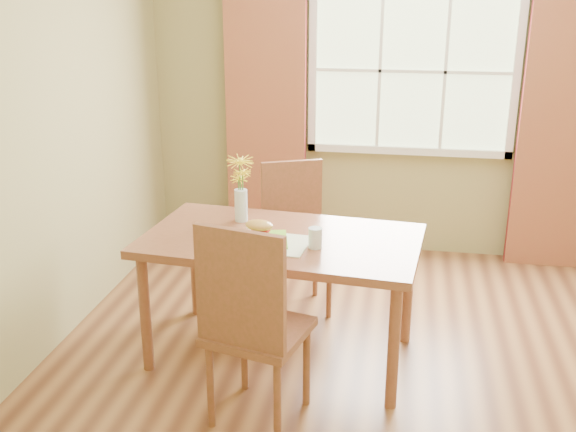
% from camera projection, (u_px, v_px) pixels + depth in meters
% --- Properties ---
extents(room, '(4.24, 3.84, 2.74)m').
position_uv_depth(room, '(410.00, 144.00, 3.54)').
color(room, brown).
rests_on(room, ground).
extents(window, '(1.62, 0.06, 1.32)m').
position_uv_depth(window, '(412.00, 71.00, 5.23)').
color(window, beige).
rests_on(window, room).
extents(curtain_left, '(0.65, 0.08, 2.20)m').
position_uv_depth(curtain_left, '(266.00, 119.00, 5.47)').
color(curtain_left, maroon).
rests_on(curtain_left, room).
extents(curtain_right, '(0.65, 0.08, 2.20)m').
position_uv_depth(curtain_right, '(563.00, 130.00, 5.09)').
color(curtain_right, maroon).
rests_on(curtain_right, room).
extents(dining_table, '(1.65, 1.03, 0.77)m').
position_uv_depth(dining_table, '(281.00, 250.00, 3.90)').
color(dining_table, brown).
rests_on(dining_table, room).
extents(chair_near, '(0.55, 0.55, 1.10)m').
position_uv_depth(chair_near, '(250.00, 320.00, 3.27)').
color(chair_near, brown).
rests_on(chair_near, room).
extents(chair_far, '(0.55, 0.55, 1.01)m').
position_uv_depth(chair_far, '(295.00, 230.00, 4.60)').
color(chair_far, brown).
rests_on(chair_far, room).
extents(placemat, '(0.48, 0.37, 0.01)m').
position_uv_depth(placemat, '(268.00, 243.00, 3.78)').
color(placemat, beige).
rests_on(placemat, dining_table).
extents(plate, '(0.33, 0.33, 0.01)m').
position_uv_depth(plate, '(262.00, 242.00, 3.77)').
color(plate, '#7BD635').
rests_on(plate, placemat).
extents(croissant_sandwich, '(0.18, 0.14, 0.12)m').
position_uv_depth(croissant_sandwich, '(259.00, 231.00, 3.73)').
color(croissant_sandwich, '#E6BE4E').
rests_on(croissant_sandwich, plate).
extents(water_glass, '(0.08, 0.08, 0.12)m').
position_uv_depth(water_glass, '(315.00, 238.00, 3.70)').
color(water_glass, silver).
rests_on(water_glass, dining_table).
extents(flower_vase, '(0.16, 0.16, 0.41)m').
position_uv_depth(flower_vase, '(241.00, 182.00, 4.06)').
color(flower_vase, silver).
rests_on(flower_vase, dining_table).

